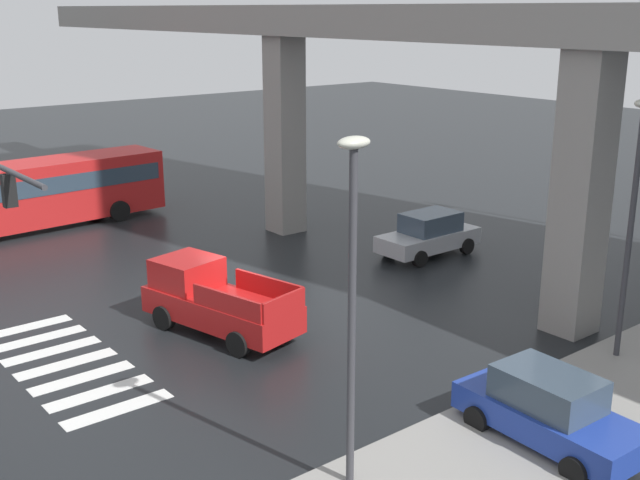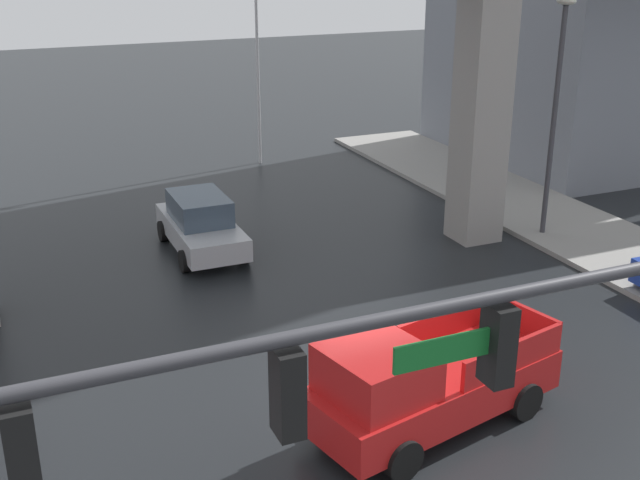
{
  "view_description": "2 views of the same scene",
  "coord_description": "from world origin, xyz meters",
  "px_view_note": "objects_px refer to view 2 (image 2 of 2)",
  "views": [
    {
      "loc": [
        19.95,
        -13.11,
        9.43
      ],
      "look_at": [
        0.37,
        2.58,
        2.06
      ],
      "focal_mm": 44.33,
      "sensor_mm": 36.0,
      "label": 1
    },
    {
      "loc": [
        -6.43,
        -12.82,
        8.79
      ],
      "look_at": [
        -0.11,
        1.75,
        2.78
      ],
      "focal_mm": 44.92,
      "sensor_mm": 36.0,
      "label": 2
    }
  ],
  "objects_px": {
    "traffic_signal_mast": "(273,436)",
    "pickup_truck": "(423,384)",
    "street_lamp_mid_block": "(557,91)",
    "sedan_silver": "(201,224)",
    "flagpole": "(258,4)"
  },
  "relations": [
    {
      "from": "traffic_signal_mast",
      "to": "pickup_truck",
      "type": "bearing_deg",
      "value": 48.17
    },
    {
      "from": "pickup_truck",
      "to": "street_lamp_mid_block",
      "type": "xyz_separation_m",
      "value": [
        8.82,
        7.64,
        3.57
      ]
    },
    {
      "from": "traffic_signal_mast",
      "to": "street_lamp_mid_block",
      "type": "distance_m",
      "value": 19.04
    },
    {
      "from": "sedan_silver",
      "to": "traffic_signal_mast",
      "type": "distance_m",
      "value": 17.04
    },
    {
      "from": "street_lamp_mid_block",
      "to": "flagpole",
      "type": "height_order",
      "value": "flagpole"
    },
    {
      "from": "traffic_signal_mast",
      "to": "street_lamp_mid_block",
      "type": "height_order",
      "value": "street_lamp_mid_block"
    },
    {
      "from": "flagpole",
      "to": "street_lamp_mid_block",
      "type": "bearing_deg",
      "value": -66.66
    },
    {
      "from": "traffic_signal_mast",
      "to": "flagpole",
      "type": "xyz_separation_m",
      "value": [
        8.66,
        24.98,
        1.7
      ]
    },
    {
      "from": "traffic_signal_mast",
      "to": "street_lamp_mid_block",
      "type": "relative_size",
      "value": 1.5
    },
    {
      "from": "street_lamp_mid_block",
      "to": "flagpole",
      "type": "xyz_separation_m",
      "value": [
        -5.1,
        11.82,
        1.82
      ]
    },
    {
      "from": "sedan_silver",
      "to": "street_lamp_mid_block",
      "type": "height_order",
      "value": "street_lamp_mid_block"
    },
    {
      "from": "traffic_signal_mast",
      "to": "flagpole",
      "type": "distance_m",
      "value": 26.49
    },
    {
      "from": "flagpole",
      "to": "sedan_silver",
      "type": "bearing_deg",
      "value": -119.84
    },
    {
      "from": "street_lamp_mid_block",
      "to": "flagpole",
      "type": "relative_size",
      "value": 0.65
    },
    {
      "from": "traffic_signal_mast",
      "to": "flagpole",
      "type": "relative_size",
      "value": 0.98
    }
  ]
}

